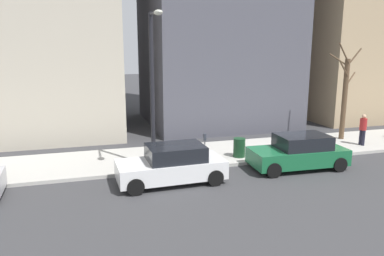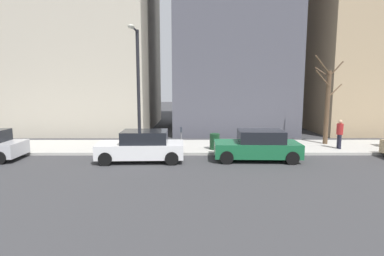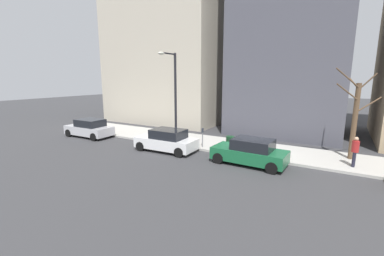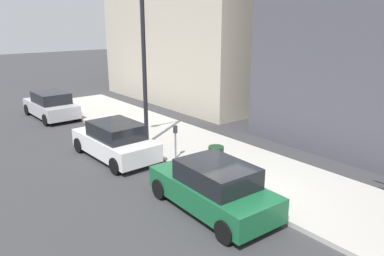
% 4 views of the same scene
% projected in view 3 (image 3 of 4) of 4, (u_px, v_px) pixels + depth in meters
% --- Properties ---
extents(ground_plane, '(120.00, 120.00, 0.00)m').
position_uv_depth(ground_plane, '(255.00, 160.00, 15.74)').
color(ground_plane, '#38383A').
extents(sidewalk, '(4.00, 36.00, 0.15)m').
position_uv_depth(sidewalk, '(264.00, 151.00, 17.42)').
color(sidewalk, '#B2AFA8').
rests_on(sidewalk, ground).
extents(parked_car_green, '(2.05, 4.26, 1.52)m').
position_uv_depth(parked_car_green, '(250.00, 152.00, 14.74)').
color(parked_car_green, '#196038').
rests_on(parked_car_green, ground).
extents(parked_car_white, '(2.04, 4.25, 1.52)m').
position_uv_depth(parked_car_white, '(167.00, 141.00, 17.46)').
color(parked_car_white, white).
rests_on(parked_car_white, ground).
extents(parked_car_silver, '(2.00, 4.24, 1.52)m').
position_uv_depth(parked_car_silver, '(89.00, 128.00, 21.69)').
color(parked_car_silver, '#B7B7BC').
rests_on(parked_car_silver, ground).
extents(parking_meter, '(0.14, 0.10, 1.35)m').
position_uv_depth(parking_meter, '(203.00, 136.00, 17.87)').
color(parking_meter, slate).
rests_on(parking_meter, sidewalk).
extents(streetlamp, '(1.97, 0.32, 6.50)m').
position_uv_depth(streetlamp, '(173.00, 91.00, 18.28)').
color(streetlamp, black).
rests_on(streetlamp, sidewalk).
extents(bare_tree, '(1.83, 2.44, 5.36)m').
position_uv_depth(bare_tree, '(355.00, 118.00, 14.95)').
color(bare_tree, brown).
rests_on(bare_tree, sidewalk).
extents(trash_bin, '(0.56, 0.56, 0.90)m').
position_uv_depth(trash_bin, '(230.00, 143.00, 17.39)').
color(trash_bin, '#14381E').
rests_on(trash_bin, sidewalk).
extents(pedestrian_near_meter, '(0.40, 0.36, 1.66)m').
position_uv_depth(pedestrian_near_meter, '(355.00, 150.00, 13.91)').
color(pedestrian_near_meter, '#1E1E2D').
rests_on(pedestrian_near_meter, sidewalk).
extents(office_tower_right, '(12.91, 12.91, 17.28)m').
position_uv_depth(office_tower_right, '(179.00, 46.00, 30.78)').
color(office_tower_right, '#BCB29E').
rests_on(office_tower_right, ground).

